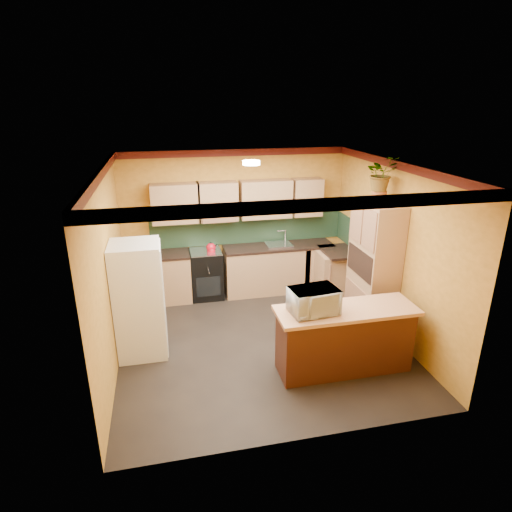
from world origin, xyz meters
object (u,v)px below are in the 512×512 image
Objects in this scene: stove at (206,274)px; microwave at (313,301)px; pantry at (373,267)px; base_cabinets_back at (239,272)px; breakfast_bar at (344,341)px; fridge at (139,300)px.

microwave reaches higher than stove.
base_cabinets_back is at bearing 136.77° from pantry.
pantry reaches higher than breakfast_bar.
microwave reaches higher than breakfast_bar.
base_cabinets_back is 4.01× the size of stove.
microwave is (-1.36, -1.02, 0.05)m from pantry.
microwave is (-0.47, 0.00, 0.66)m from breakfast_bar.
fridge is at bearing 179.66° from pantry.
base_cabinets_back and breakfast_bar have the same top height.
fridge is at bearing 159.08° from breakfast_bar.
pantry is at bearing 29.75° from microwave.
base_cabinets_back is at bearing 109.19° from breakfast_bar.
base_cabinets_back is 1.74× the size of pantry.
pantry is (1.84, -1.73, 0.61)m from base_cabinets_back.
stove is at bearing 119.92° from breakfast_bar.
breakfast_bar is (2.71, -1.04, -0.41)m from fridge.
pantry is at bearing -0.34° from fridge.
fridge reaches higher than stove.
stove is 3.07m from pantry.
breakfast_bar is 2.97× the size of microwave.
pantry is at bearing -35.07° from stove.
fridge is 2.93m from breakfast_bar.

